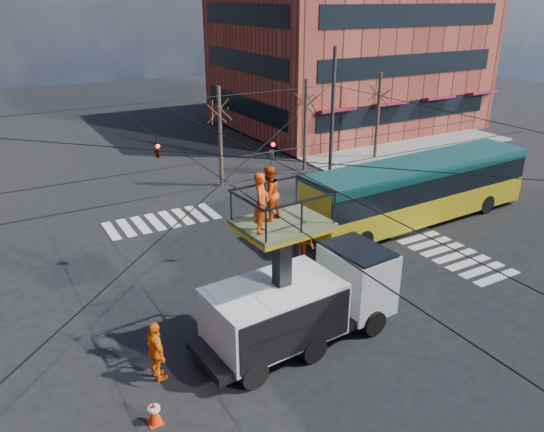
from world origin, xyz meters
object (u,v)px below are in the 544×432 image
(utility_truck, at_px, (302,285))
(city_bus, at_px, (419,189))
(worker_ground, at_px, (156,352))
(flagger, at_px, (302,239))
(traffic_cone, at_px, (154,412))

(utility_truck, height_order, city_bus, utility_truck)
(city_bus, distance_m, worker_ground, 16.34)
(flagger, bearing_deg, traffic_cone, -83.57)
(traffic_cone, height_order, worker_ground, worker_ground)
(city_bus, height_order, worker_ground, city_bus)
(worker_ground, bearing_deg, flagger, -64.60)
(flagger, bearing_deg, worker_ground, -89.74)
(worker_ground, bearing_deg, utility_truck, -98.94)
(utility_truck, bearing_deg, city_bus, 24.01)
(utility_truck, bearing_deg, worker_ground, 171.37)
(traffic_cone, bearing_deg, worker_ground, 68.47)
(city_bus, xyz_separation_m, traffic_cone, (-16.14, -6.94, -1.34))
(utility_truck, relative_size, city_bus, 0.54)
(traffic_cone, xyz_separation_m, worker_ground, (0.68, 1.71, 0.59))
(utility_truck, xyz_separation_m, traffic_cone, (-5.51, -1.31, -1.66))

